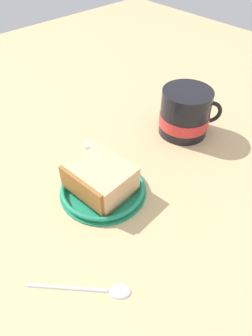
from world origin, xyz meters
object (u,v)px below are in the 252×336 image
Objects in this scene: cake_slice at (101,179)px; teaspoon at (101,289)px; small_plate at (103,189)px; sugar_cube at (89,147)px; tea_mug at (185,113)px.

cake_slice is 17.09cm from teaspoon.
small_plate is 10.23× the size of sugar_cube.
small_plate is at bearing -115.64° from sugar_cube.
sugar_cube is at bearing 55.23° from teaspoon.
teaspoon is (-11.15, -12.87, -0.40)cm from small_plate.
teaspoon is at bearing -130.26° from cake_slice.
sugar_cube is (4.96, 10.33, -0.04)cm from small_plate.
tea_mug reaches higher than small_plate.
small_plate is at bearing 4.72° from cake_slice.
sugar_cube is (5.22, 10.35, -2.52)cm from cake_slice.
cake_slice is 0.94× the size of teaspoon.
small_plate is at bearing 49.11° from teaspoon.
small_plate reaches higher than teaspoon.
tea_mug is 7.56× the size of sugar_cube.
cake_slice reaches higher than sugar_cube.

